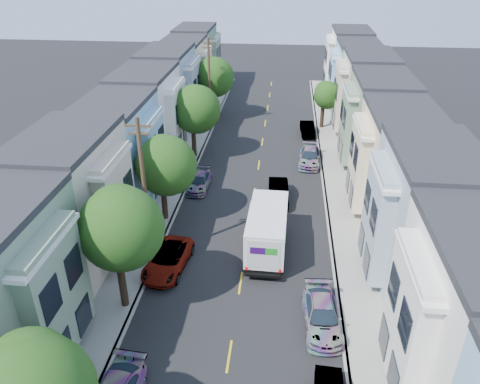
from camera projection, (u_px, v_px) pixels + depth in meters
The scene contains 23 objects.
ground at pixel (241, 283), 29.71m from camera, with size 160.00×160.00×0.00m, color black.
road_slab at pixel (257, 179), 42.88m from camera, with size 12.00×70.00×0.02m, color black.
curb_left at pixel (192, 175), 43.38m from camera, with size 0.30×70.00×0.15m, color gray.
curb_right at pixel (323, 181), 42.32m from camera, with size 0.30×70.00×0.15m, color gray.
sidewalk_left at pixel (178, 175), 43.50m from camera, with size 2.60×70.00×0.15m, color gray.
sidewalk_right at pixel (338, 182), 42.20m from camera, with size 2.60×70.00×0.15m, color gray.
centerline at pixel (257, 179), 42.88m from camera, with size 0.12×70.00×0.01m, color gold.
townhouse_row_left at pixel (138, 173), 43.87m from camera, with size 5.00×70.00×8.50m, color #F8E0B4.
townhouse_row_right at pixel (381, 184), 41.90m from camera, with size 5.00×70.00×8.50m, color #F8E0B4.
tree_b at pixel (120, 229), 25.26m from camera, with size 4.70×4.70×7.83m.
tree_c at pixel (165, 166), 34.42m from camera, with size 4.53×4.53×6.89m.
tree_d at pixel (195, 110), 44.97m from camera, with size 4.70×4.70×7.33m.
tree_e at pixel (214, 77), 55.19m from camera, with size 4.70×4.70×7.47m.
tree_far_r at pixel (327, 96), 52.80m from camera, with size 3.10×3.10×5.47m.
utility_pole_near at pixel (145, 192), 29.60m from camera, with size 1.60×0.26×10.00m.
utility_pole_far at pixel (209, 84), 52.43m from camera, with size 1.60×0.26×10.00m.
fedex_truck at pixel (267, 229), 32.00m from camera, with size 2.59×6.73×3.23m.
lead_sedan at pixel (278, 192), 38.93m from camera, with size 1.59×4.51×1.50m, color black.
parked_left_c at pixel (168, 260), 30.73m from camera, with size 2.33×5.06×1.41m, color #9C9C9C.
parked_left_d at pixel (199, 182), 40.97m from camera, with size 1.76×4.18×1.25m, color black.
parked_right_b at pixel (322, 316), 26.11m from camera, with size 1.99×4.74×1.42m, color white.
parked_right_c at pixel (310, 157), 45.53m from camera, with size 1.99×4.72×1.42m, color black.
parked_right_d at pixel (307, 129), 52.45m from camera, with size 1.43×4.04×1.35m, color #0B0C35.
Camera 1 is at (2.31, -23.38, 19.10)m, focal length 35.00 mm.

